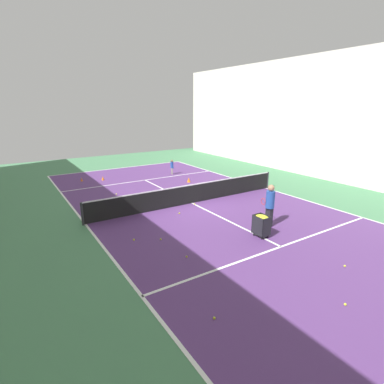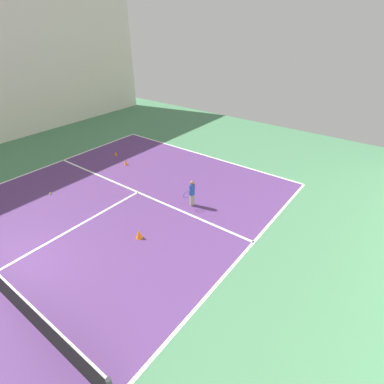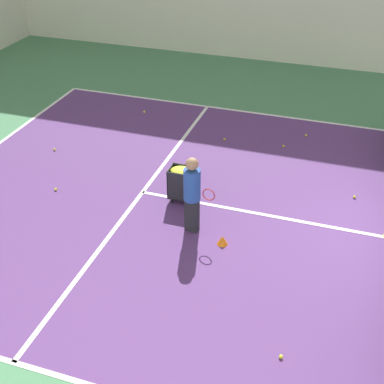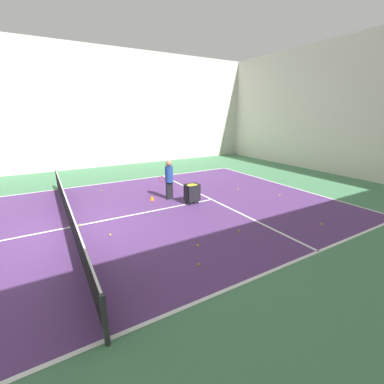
# 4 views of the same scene
# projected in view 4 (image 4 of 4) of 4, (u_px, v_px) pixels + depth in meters

# --- Properties ---
(ground_plane) EXTENTS (35.71, 35.71, 0.00)m
(ground_plane) POSITION_uv_depth(u_px,v_px,m) (71.00, 227.00, 8.97)
(ground_plane) COLOR #477F56
(court_playing_area) EXTENTS (10.85, 21.70, 0.00)m
(court_playing_area) POSITION_uv_depth(u_px,v_px,m) (71.00, 227.00, 8.97)
(court_playing_area) COLOR #563370
(court_playing_area) RESTS_ON ground
(line_baseline_far) EXTENTS (10.85, 0.10, 0.00)m
(line_baseline_far) POSITION_uv_depth(u_px,v_px,m) (284.00, 185.00, 14.21)
(line_baseline_far) COLOR white
(line_baseline_far) RESTS_ON ground
(line_sideline_left) EXTENTS (0.10, 21.70, 0.00)m
(line_sideline_left) POSITION_uv_depth(u_px,v_px,m) (59.00, 189.00, 13.44)
(line_sideline_left) COLOR white
(line_sideline_left) RESTS_ON ground
(line_sideline_right) EXTENTS (0.10, 21.70, 0.00)m
(line_sideline_right) POSITION_uv_depth(u_px,v_px,m) (107.00, 340.00, 4.49)
(line_sideline_right) COLOR white
(line_sideline_right) RESTS_ON ground
(line_service_far) EXTENTS (10.85, 0.10, 0.00)m
(line_service_far) POSITION_uv_depth(u_px,v_px,m) (212.00, 199.00, 11.85)
(line_service_far) COLOR white
(line_service_far) RESTS_ON ground
(line_centre_service) EXTENTS (0.10, 11.94, 0.00)m
(line_centre_service) POSITION_uv_depth(u_px,v_px,m) (71.00, 227.00, 8.97)
(line_centre_service) COLOR white
(line_centre_service) RESTS_ON ground
(hall_enclosure_left) EXTENTS (0.15, 32.01, 8.23)m
(hall_enclosure_left) POSITION_uv_depth(u_px,v_px,m) (43.00, 109.00, 16.43)
(hall_enclosure_left) COLOR silver
(hall_enclosure_left) RESTS_ON ground
(hall_enclosure_far) EXTENTS (20.86, 0.15, 8.23)m
(hall_enclosure_far) POSITION_uv_depth(u_px,v_px,m) (349.00, 108.00, 15.47)
(hall_enclosure_far) COLOR silver
(hall_enclosure_far) RESTS_ON ground
(tennis_net) EXTENTS (11.15, 0.10, 1.02)m
(tennis_net) POSITION_uv_depth(u_px,v_px,m) (69.00, 213.00, 8.81)
(tennis_net) COLOR #2D2D33
(tennis_net) RESTS_ON ground
(coach_at_net) EXTENTS (0.40, 0.70, 1.81)m
(coach_at_net) POSITION_uv_depth(u_px,v_px,m) (169.00, 177.00, 11.64)
(coach_at_net) COLOR black
(coach_at_net) RESTS_ON ground
(ball_cart) EXTENTS (0.46, 0.59, 0.88)m
(ball_cart) POSITION_uv_depth(u_px,v_px,m) (192.00, 190.00, 11.19)
(ball_cart) COLOR black
(ball_cart) RESTS_ON ground
(training_cone_3) EXTENTS (0.24, 0.24, 0.21)m
(training_cone_3) POSITION_uv_depth(u_px,v_px,m) (152.00, 198.00, 11.77)
(training_cone_3) COLOR orange
(training_cone_3) RESTS_ON ground
(tennis_ball_0) EXTENTS (0.07, 0.07, 0.07)m
(tennis_ball_0) POSITION_uv_depth(u_px,v_px,m) (206.00, 171.00, 17.61)
(tennis_ball_0) COLOR yellow
(tennis_ball_0) RESTS_ON ground
(tennis_ball_1) EXTENTS (0.07, 0.07, 0.07)m
(tennis_ball_1) POSITION_uv_depth(u_px,v_px,m) (239.00, 231.00, 8.56)
(tennis_ball_1) COLOR yellow
(tennis_ball_1) RESTS_ON ground
(tennis_ball_2) EXTENTS (0.07, 0.07, 0.07)m
(tennis_ball_2) POSITION_uv_depth(u_px,v_px,m) (101.00, 191.00, 13.10)
(tennis_ball_2) COLOR yellow
(tennis_ball_2) RESTS_ON ground
(tennis_ball_3) EXTENTS (0.07, 0.07, 0.07)m
(tennis_ball_3) POSITION_uv_depth(u_px,v_px,m) (110.00, 235.00, 8.32)
(tennis_ball_3) COLOR yellow
(tennis_ball_3) RESTS_ON ground
(tennis_ball_4) EXTENTS (0.07, 0.07, 0.07)m
(tennis_ball_4) POSITION_uv_depth(u_px,v_px,m) (199.00, 264.00, 6.68)
(tennis_ball_4) COLOR yellow
(tennis_ball_4) RESTS_ON ground
(tennis_ball_5) EXTENTS (0.07, 0.07, 0.07)m
(tennis_ball_5) POSITION_uv_depth(u_px,v_px,m) (198.00, 245.00, 7.65)
(tennis_ball_5) COLOR yellow
(tennis_ball_5) RESTS_ON ground
(tennis_ball_7) EXTENTS (0.07, 0.07, 0.07)m
(tennis_ball_7) POSITION_uv_depth(u_px,v_px,m) (80.00, 225.00, 9.08)
(tennis_ball_7) COLOR yellow
(tennis_ball_7) RESTS_ON ground
(tennis_ball_8) EXTENTS (0.07, 0.07, 0.07)m
(tennis_ball_8) POSITION_uv_depth(u_px,v_px,m) (280.00, 195.00, 12.38)
(tennis_ball_8) COLOR yellow
(tennis_ball_8) RESTS_ON ground
(tennis_ball_9) EXTENTS (0.07, 0.07, 0.07)m
(tennis_ball_9) POSITION_uv_depth(u_px,v_px,m) (321.00, 224.00, 9.13)
(tennis_ball_9) COLOR yellow
(tennis_ball_9) RESTS_ON ground
(tennis_ball_10) EXTENTS (0.07, 0.07, 0.07)m
(tennis_ball_10) POSITION_uv_depth(u_px,v_px,m) (238.00, 189.00, 13.33)
(tennis_ball_10) COLOR yellow
(tennis_ball_10) RESTS_ON ground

